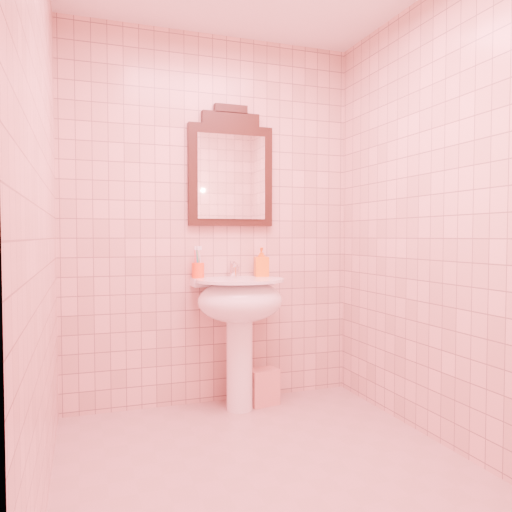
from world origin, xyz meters
name	(u,v)px	position (x,y,z in m)	size (l,w,h in m)	color
floor	(270,472)	(0.00, 0.00, 0.00)	(2.20, 2.20, 0.00)	tan
back_wall	(213,220)	(0.00, 1.10, 1.25)	(2.00, 0.02, 2.50)	#E5ABA0
pedestal_sink	(240,310)	(0.12, 0.87, 0.66)	(0.58, 0.58, 0.86)	white
faucet	(234,269)	(0.12, 1.01, 0.92)	(0.04, 0.16, 0.11)	white
mirror	(231,170)	(0.12, 1.07, 1.59)	(0.59, 0.06, 0.82)	black
toothbrush_cup	(198,270)	(-0.12, 1.03, 0.92)	(0.08, 0.08, 0.19)	#FF4015
soap_dispenser	(261,262)	(0.31, 1.00, 0.96)	(0.09, 0.09, 0.20)	orange
towel	(263,387)	(0.30, 0.92, 0.12)	(0.20, 0.13, 0.24)	pink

